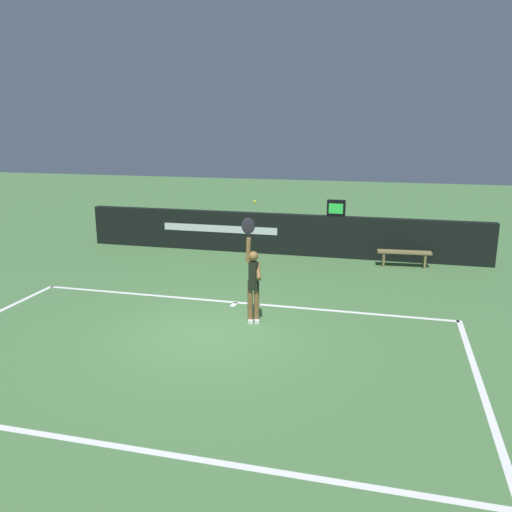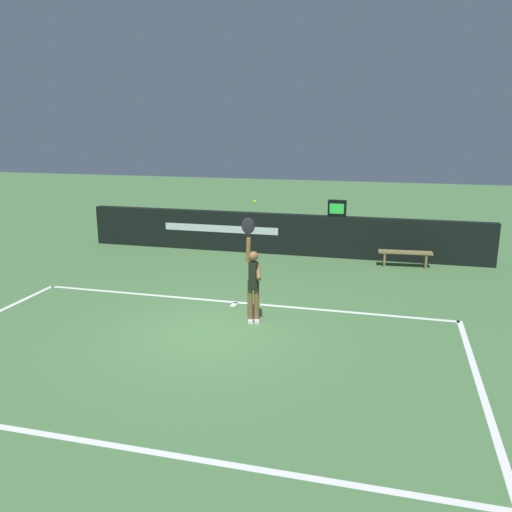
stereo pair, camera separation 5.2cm
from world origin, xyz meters
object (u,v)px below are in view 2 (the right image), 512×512
object	(u,v)px
tennis_ball	(255,202)
courtside_bench_near	(405,255)
speed_display	(337,208)
tennis_player	(253,280)

from	to	relation	value
tennis_ball	courtside_bench_near	world-z (taller)	tennis_ball
speed_display	courtside_bench_near	xyz separation A→B (m)	(2.12, -0.68, -1.21)
speed_display	tennis_ball	world-z (taller)	tennis_ball
tennis_ball	courtside_bench_near	size ratio (longest dim) A/B	0.04
speed_display	courtside_bench_near	distance (m)	2.54
tennis_ball	tennis_player	bearing A→B (deg)	111.76
speed_display	tennis_ball	bearing A→B (deg)	-98.78
tennis_player	courtside_bench_near	world-z (taller)	tennis_player
tennis_ball	speed_display	bearing A→B (deg)	81.22
speed_display	tennis_player	world-z (taller)	tennis_player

